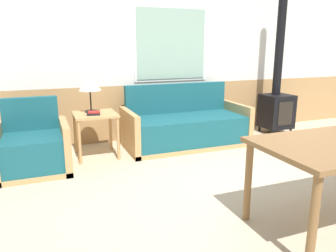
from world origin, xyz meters
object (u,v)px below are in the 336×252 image
Objects in this scene: couch at (185,127)px; side_table at (95,121)px; wood_stove at (277,96)px; armchair at (33,150)px; table_lamp at (90,84)px.

side_table is at bearing -178.61° from couch.
wood_stove is (1.73, 0.10, 0.36)m from couch.
armchair is 1.42× the size of side_table.
couch is 1.77m from wood_stove.
wood_stove is (3.84, 0.40, 0.37)m from armchair.
table_lamp is (-1.36, 0.06, 0.69)m from couch.
armchair is at bearing -171.84° from couch.
side_table is 1.25× the size of table_lamp.
armchair is at bearing -153.97° from table_lamp.
couch is at bearing -2.69° from table_lamp.
couch is 2.14× the size of armchair.
table_lamp is (-0.03, 0.10, 0.47)m from side_table.
wood_stove reaches higher than side_table.
table_lamp is at bearing -179.38° from wood_stove.
couch is 3.81× the size of table_lamp.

